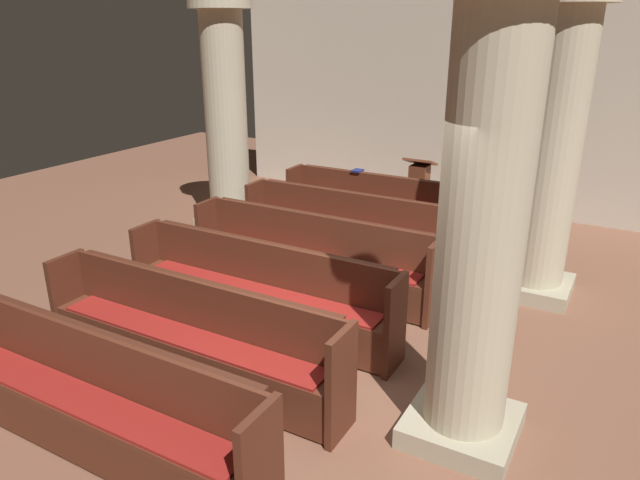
{
  "coord_description": "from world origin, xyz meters",
  "views": [
    {
      "loc": [
        2.16,
        -4.01,
        3.1
      ],
      "look_at": [
        -0.92,
        1.48,
        0.75
      ],
      "focal_mm": 32.75,
      "sensor_mm": 36.0,
      "label": 1
    }
  ],
  "objects": [
    {
      "name": "ground_plane",
      "position": [
        0.0,
        0.0,
        0.0
      ],
      "size": [
        19.2,
        19.2,
        0.0
      ],
      "primitive_type": "plane",
      "color": "brown"
    },
    {
      "name": "back_wall",
      "position": [
        0.0,
        6.08,
        2.25
      ],
      "size": [
        10.0,
        0.16,
        4.5
      ],
      "primitive_type": "cube",
      "color": "beige",
      "rests_on": "ground"
    },
    {
      "name": "pew_row_0",
      "position": [
        -1.12,
        3.79,
        0.5
      ],
      "size": [
        3.16,
        0.46,
        0.94
      ],
      "color": "#562819",
      "rests_on": "ground"
    },
    {
      "name": "pew_row_1",
      "position": [
        -1.12,
        2.7,
        0.5
      ],
      "size": [
        3.16,
        0.46,
        0.94
      ],
      "color": "#562819",
      "rests_on": "ground"
    },
    {
      "name": "pew_row_2",
      "position": [
        -1.12,
        1.61,
        0.5
      ],
      "size": [
        3.16,
        0.47,
        0.94
      ],
      "color": "#562819",
      "rests_on": "ground"
    },
    {
      "name": "pew_row_3",
      "position": [
        -1.12,
        0.52,
        0.5
      ],
      "size": [
        3.16,
        0.46,
        0.94
      ],
      "color": "#562819",
      "rests_on": "ground"
    },
    {
      "name": "pew_row_4",
      "position": [
        -1.12,
        -0.57,
        0.5
      ],
      "size": [
        3.16,
        0.46,
        0.94
      ],
      "color": "#562819",
      "rests_on": "ground"
    },
    {
      "name": "pew_row_5",
      "position": [
        -1.12,
        -1.66,
        0.5
      ],
      "size": [
        3.16,
        0.47,
        0.94
      ],
      "color": "#562819",
      "rests_on": "ground"
    },
    {
      "name": "pillar_aisle_side",
      "position": [
        1.27,
        2.9,
        1.87
      ],
      "size": [
        0.92,
        0.92,
        3.59
      ],
      "color": "tan",
      "rests_on": "ground"
    },
    {
      "name": "pillar_far_side",
      "position": [
        -3.45,
        3.08,
        1.87
      ],
      "size": [
        0.92,
        0.92,
        3.59
      ],
      "color": "tan",
      "rests_on": "ground"
    },
    {
      "name": "pillar_aisle_rear",
      "position": [
        1.27,
        -0.12,
        1.87
      ],
      "size": [
        0.9,
        0.9,
        3.59
      ],
      "color": "tan",
      "rests_on": "ground"
    },
    {
      "name": "lectern",
      "position": [
        -0.93,
        4.79,
        0.45
      ],
      "size": [
        0.48,
        0.45,
        1.08
      ],
      "color": "#562B1A",
      "rests_on": "ground"
    },
    {
      "name": "hymn_book",
      "position": [
        -1.65,
        3.98,
        0.95
      ],
      "size": [
        0.15,
        0.18,
        0.03
      ],
      "primitive_type": "cube",
      "color": "navy",
      "rests_on": "pew_row_0"
    }
  ]
}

